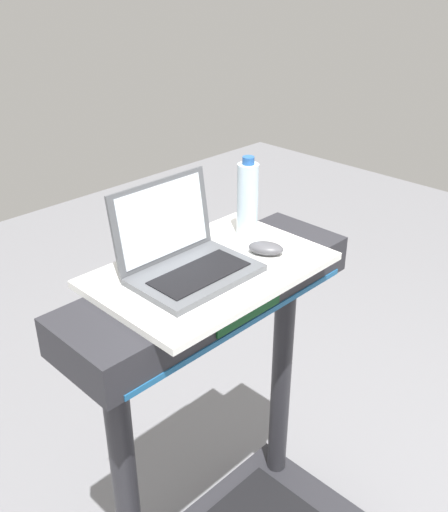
{
  "coord_description": "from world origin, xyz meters",
  "views": [
    {
      "loc": [
        -0.94,
        -0.28,
        1.9
      ],
      "look_at": [
        0.0,
        0.65,
        1.21
      ],
      "focal_mm": 40.24,
      "sensor_mm": 36.0,
      "label": 1
    }
  ],
  "objects": [
    {
      "name": "water_bottle",
      "position": [
        0.22,
        0.77,
        1.28
      ],
      "size": [
        0.06,
        0.06,
        0.24
      ],
      "color": "silver",
      "rests_on": "desk_board"
    },
    {
      "name": "desk_board",
      "position": [
        0.0,
        0.7,
        1.15
      ],
      "size": [
        0.63,
        0.41,
        0.02
      ],
      "primitive_type": "cube",
      "color": "white",
      "rests_on": "treadmill_base"
    },
    {
      "name": "laptop",
      "position": [
        -0.07,
        0.72,
        1.21
      ],
      "size": [
        0.32,
        0.25,
        0.23
      ],
      "rotation": [
        0.0,
        0.0,
        -0.07
      ],
      "color": "#515459",
      "rests_on": "desk_board"
    },
    {
      "name": "computer_mouse",
      "position": [
        0.16,
        0.64,
        1.18
      ],
      "size": [
        0.1,
        0.12,
        0.03
      ],
      "primitive_type": "ellipsoid",
      "rotation": [
        0.0,
        0.0,
        0.51
      ],
      "color": "#4C4C51",
      "rests_on": "desk_board"
    }
  ]
}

